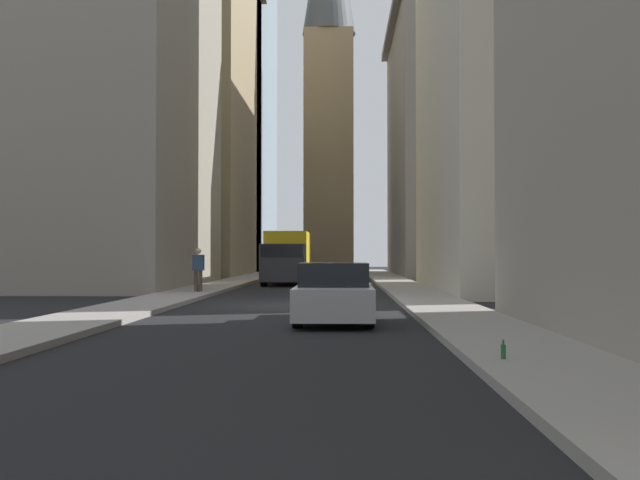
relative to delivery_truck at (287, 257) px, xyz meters
The scene contains 11 objects.
ground_plane 15.12m from the delivery_truck, behind, with size 135.00×135.00×0.00m, color black.
sidewalk_right 15.37m from the delivery_truck, 168.31° to the left, with size 90.00×2.20×0.14m, color gray.
sidewalk_left 16.17m from the delivery_truck, 158.51° to the right, with size 90.00×2.20×0.14m, color gray.
building_left_far 21.54m from the delivery_truck, 38.26° to the right, with size 17.41×10.50×21.75m.
building_right_midfar 13.79m from the delivery_truck, 111.70° to the left, with size 14.01×10.50×22.11m.
building_right_far 21.14m from the delivery_truck, 31.61° to the left, with size 16.39×10.50×26.49m.
church_spire 28.78m from the delivery_truck, ahead, with size 4.69×4.69×36.01m.
delivery_truck is the anchor object (origin of this frame).
sedan_silver 20.56m from the delivery_truck, behind, with size 4.30×1.78×1.42m.
pedestrian 10.11m from the delivery_truck, 164.28° to the left, with size 0.26×0.44×1.72m.
discarded_bottle 27.39m from the delivery_truck, 168.91° to the right, with size 0.07×0.07×0.27m.
Camera 1 is at (-21.48, -1.60, 1.61)m, focal length 38.02 mm.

